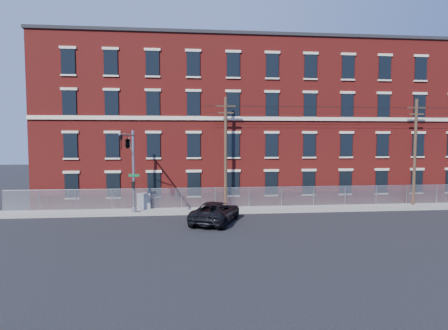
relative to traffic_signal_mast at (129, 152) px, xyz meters
name	(u,v)px	position (x,y,z in m)	size (l,w,h in m)	color
ground	(207,224)	(6.00, -2.18, -5.39)	(140.00, 140.00, 0.00)	black
sidewalk	(335,208)	(18.00, 2.82, -5.33)	(65.00, 3.00, 0.12)	gray
mill_building	(305,123)	(18.00, 11.75, 2.76)	(55.30, 14.32, 16.30)	maroon
chain_link_fence	(330,195)	(18.00, 4.12, -4.33)	(59.06, 0.06, 1.85)	#A5A8AD
traffic_signal_mast	(129,152)	(0.00, 0.00, 0.00)	(0.90, 6.75, 7.00)	#9EA0A5
utility_pole_near	(226,151)	(8.00, 3.42, -0.05)	(1.80, 0.28, 10.00)	#412E20
utility_pole_mid	(415,150)	(26.00, 3.42, -0.05)	(1.80, 0.28, 10.00)	#412E20
overhead_wires	(416,110)	(26.00, 3.42, 3.73)	(40.00, 0.62, 0.62)	black
pickup_truck	(216,212)	(6.67, -1.75, -4.57)	(2.71, 5.88, 1.63)	black
utility_cabinet	(144,201)	(0.63, 3.82, -4.56)	(1.13, 0.57, 1.42)	gray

